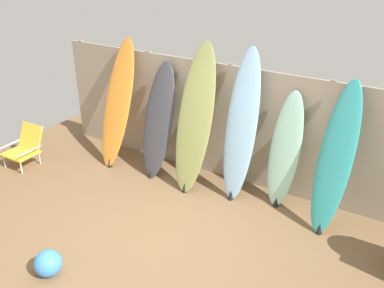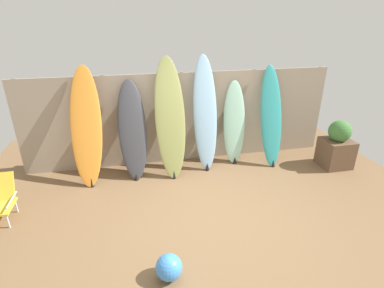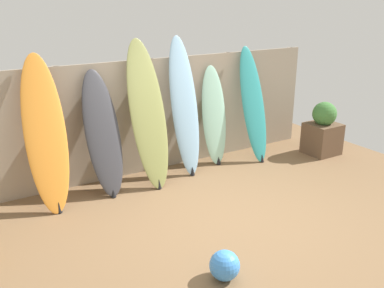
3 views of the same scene
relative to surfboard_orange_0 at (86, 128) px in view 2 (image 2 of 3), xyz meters
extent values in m
plane|color=brown|center=(1.77, -1.58, -1.00)|extent=(7.68, 7.68, 0.00)
cube|color=gray|center=(1.77, 0.42, -0.10)|extent=(6.08, 0.04, 1.80)
cylinder|color=gray|center=(-1.11, 0.46, -0.10)|extent=(0.10, 0.10, 1.80)
cylinder|color=gray|center=(0.33, 0.46, -0.10)|extent=(0.10, 0.10, 1.80)
cylinder|color=gray|center=(1.77, 0.46, -0.10)|extent=(0.10, 0.10, 1.80)
cylinder|color=gray|center=(3.21, 0.46, -0.10)|extent=(0.10, 0.10, 1.80)
cylinder|color=gray|center=(4.65, 0.46, -0.10)|extent=(0.10, 0.10, 1.80)
ellipsoid|color=orange|center=(0.00, 0.01, 0.01)|extent=(0.60, 0.79, 2.02)
cone|color=black|center=(0.00, -0.31, -0.91)|extent=(0.08, 0.08, 0.15)
ellipsoid|color=#38383D|center=(0.78, 0.03, -0.12)|extent=(0.52, 0.65, 1.75)
cone|color=black|center=(0.78, -0.25, -0.93)|extent=(0.08, 0.08, 0.11)
ellipsoid|color=olive|center=(1.46, -0.03, 0.07)|extent=(0.55, 0.71, 2.14)
cone|color=black|center=(1.46, -0.33, -0.91)|extent=(0.08, 0.08, 0.14)
ellipsoid|color=#8CB7D6|center=(2.14, 0.08, 0.08)|extent=(0.45, 0.57, 2.15)
cone|color=black|center=(2.14, -0.16, -0.91)|extent=(0.08, 0.08, 0.14)
ellipsoid|color=#9ED6BC|center=(2.76, 0.17, -0.18)|extent=(0.47, 0.43, 1.64)
cone|color=black|center=(2.76, 0.01, -0.92)|extent=(0.08, 0.08, 0.13)
ellipsoid|color=teal|center=(3.46, 0.02, -0.04)|extent=(0.48, 0.74, 1.91)
cone|color=black|center=(3.46, -0.29, -0.92)|extent=(0.08, 0.08, 0.13)
cylinder|color=silver|center=(-1.06, -1.21, -0.89)|extent=(0.02, 0.02, 0.22)
cylinder|color=silver|center=(-1.06, -0.84, -0.89)|extent=(0.02, 0.02, 0.22)
cylinder|color=silver|center=(-1.02, -1.02, -0.66)|extent=(0.02, 0.44, 0.02)
cube|color=brown|center=(4.66, -0.50, -0.72)|extent=(0.55, 0.52, 0.56)
sphere|color=#417738|center=(4.66, -0.50, -0.26)|extent=(0.42, 0.42, 0.42)
sphere|color=#3F8CE5|center=(1.05, -2.57, -0.84)|extent=(0.31, 0.31, 0.31)
camera|label=1|loc=(4.32, -4.91, 2.47)|focal=40.00mm
camera|label=2|loc=(0.76, -5.12, 1.82)|focal=28.00mm
camera|label=3|loc=(-1.12, -5.50, 1.70)|focal=40.00mm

